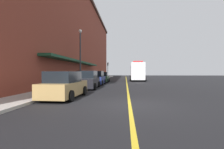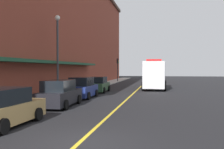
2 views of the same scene
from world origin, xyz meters
The scene contains 13 objects.
ground_plane centered at (0.00, 25.00, 0.00)m, with size 112.00×112.00×0.00m, color black.
sidewalk_left centered at (-6.20, 25.00, 0.07)m, with size 2.40×70.00×0.15m, color #ADA8A0.
lane_center_stripe centered at (0.00, 25.00, 0.00)m, with size 0.16×70.00×0.01m, color gold.
brick_building_left centered at (-11.83, 23.99, 8.50)m, with size 10.04×64.00×16.98m.
parked_car_0 centered at (-4.04, 1.86, 0.79)m, with size 2.07×4.52×1.69m.
parked_car_1 centered at (-3.92, 8.09, 0.83)m, with size 2.09×4.86×1.77m.
parked_car_2 centered at (-3.93, 13.31, 0.84)m, with size 2.03×4.19×1.80m.
parked_car_3 centered at (-3.87, 19.05, 0.78)m, with size 2.01×4.37×1.67m.
box_truck centered at (2.05, 24.32, 1.71)m, with size 2.87×7.85×3.60m.
parking_meter_0 centered at (-5.35, 4.03, 1.06)m, with size 0.14×0.18×1.33m.
parking_meter_1 centered at (-5.35, 18.47, 1.06)m, with size 0.14×0.18×1.33m.
street_lamp_left centered at (-5.95, 12.76, 4.40)m, with size 0.44×0.44×6.94m.
traffic_light_near centered at (-5.29, 40.79, 3.16)m, with size 0.38×0.36×4.30m.
Camera 1 is at (-0.22, -8.62, 1.63)m, focal length 27.35 mm.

